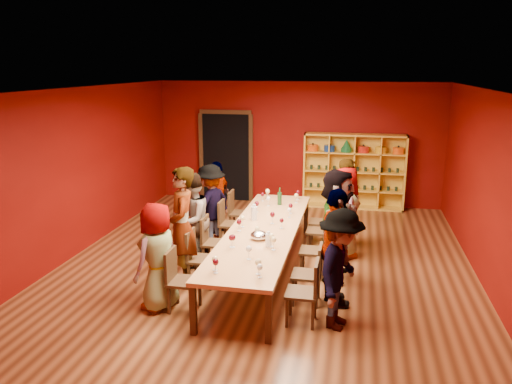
# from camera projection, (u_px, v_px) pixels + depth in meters

# --- Properties ---
(room_shell) EXTENTS (7.10, 9.10, 3.04)m
(room_shell) POSITION_uv_depth(u_px,v_px,m) (263.00, 185.00, 8.04)
(room_shell) COLOR #562C17
(room_shell) RESTS_ON ground
(tasting_table) EXTENTS (1.10, 4.50, 0.75)m
(tasting_table) POSITION_uv_depth(u_px,v_px,m) (263.00, 232.00, 8.24)
(tasting_table) COLOR tan
(tasting_table) RESTS_ON ground
(doorway) EXTENTS (1.40, 0.17, 2.30)m
(doorway) POSITION_uv_depth(u_px,v_px,m) (227.00, 156.00, 12.69)
(doorway) COLOR black
(doorway) RESTS_ON ground
(shelving_unit) EXTENTS (2.40, 0.40, 1.80)m
(shelving_unit) POSITION_uv_depth(u_px,v_px,m) (354.00, 168.00, 11.99)
(shelving_unit) COLOR gold
(shelving_unit) RESTS_ON ground
(chair_person_left_0) EXTENTS (0.42, 0.42, 0.89)m
(chair_person_left_0) POSITION_uv_depth(u_px,v_px,m) (179.00, 277.00, 7.00)
(chair_person_left_0) COLOR #321F10
(chair_person_left_0) RESTS_ON ground
(person_left_0) EXTENTS (0.66, 0.86, 1.55)m
(person_left_0) POSITION_uv_depth(u_px,v_px,m) (158.00, 257.00, 6.99)
(person_left_0) COLOR #D38E95
(person_left_0) RESTS_ON ground
(chair_person_left_1) EXTENTS (0.42, 0.42, 0.89)m
(chair_person_left_1) POSITION_uv_depth(u_px,v_px,m) (197.00, 255.00, 7.80)
(chair_person_left_1) COLOR #321F10
(chair_person_left_1) RESTS_ON ground
(person_left_1) EXTENTS (0.71, 0.82, 1.89)m
(person_left_1) POSITION_uv_depth(u_px,v_px,m) (182.00, 227.00, 7.74)
(person_left_1) COLOR #4D4D52
(person_left_1) RESTS_ON ground
(chair_person_left_2) EXTENTS (0.42, 0.42, 0.89)m
(chair_person_left_2) POSITION_uv_depth(u_px,v_px,m) (211.00, 239.00, 8.50)
(chair_person_left_2) COLOR #321F10
(chair_person_left_2) RESTS_ON ground
(person_left_2) EXTENTS (0.51, 0.83, 1.63)m
(person_left_2) POSITION_uv_depth(u_px,v_px,m) (191.00, 220.00, 8.49)
(person_left_2) COLOR #5077A6
(person_left_2) RESTS_ON ground
(chair_person_left_3) EXTENTS (0.42, 0.42, 0.89)m
(chair_person_left_3) POSITION_uv_depth(u_px,v_px,m) (227.00, 221.00, 9.51)
(chair_person_left_3) COLOR #321F10
(chair_person_left_3) RESTS_ON ground
(person_left_3) EXTENTS (0.79, 1.10, 1.58)m
(person_left_3) POSITION_uv_depth(u_px,v_px,m) (211.00, 205.00, 9.50)
(person_left_3) COLOR #5886B5
(person_left_3) RESTS_ON ground
(chair_person_left_4) EXTENTS (0.42, 0.42, 0.89)m
(chair_person_left_4) POSITION_uv_depth(u_px,v_px,m) (236.00, 210.00, 10.21)
(chair_person_left_4) COLOR #321F10
(chair_person_left_4) RESTS_ON ground
(person_left_4) EXTENTS (0.57, 0.94, 1.50)m
(person_left_4) POSITION_uv_depth(u_px,v_px,m) (218.00, 197.00, 10.22)
(person_left_4) COLOR #535358
(person_left_4) RESTS_ON ground
(chair_person_right_0) EXTENTS (0.42, 0.42, 0.89)m
(chair_person_right_0) POSITION_uv_depth(u_px,v_px,m) (308.00, 289.00, 6.62)
(chair_person_right_0) COLOR #321F10
(chair_person_right_0) RESTS_ON ground
(person_right_0) EXTENTS (0.66, 1.12, 1.62)m
(person_right_0) POSITION_uv_depth(u_px,v_px,m) (340.00, 270.00, 6.46)
(person_right_0) COLOR #5675B0
(person_right_0) RESTS_ON ground
(chair_person_right_1) EXTENTS (0.42, 0.42, 0.89)m
(chair_person_right_1) POSITION_uv_depth(u_px,v_px,m) (312.00, 271.00, 7.19)
(chair_person_right_1) COLOR #321F10
(chair_person_right_1) RESTS_ON ground
(person_right_1) EXTENTS (0.77, 1.11, 1.74)m
(person_right_1) POSITION_uv_depth(u_px,v_px,m) (335.00, 248.00, 7.04)
(person_right_1) COLOR beige
(person_right_1) RESTS_ON ground
(chair_person_right_2) EXTENTS (0.42, 0.42, 0.89)m
(chair_person_right_2) POSITION_uv_depth(u_px,v_px,m) (318.00, 248.00, 8.12)
(chair_person_right_2) COLOR #321F10
(chair_person_right_2) RESTS_ON ground
(person_right_2) EXTENTS (0.60, 1.71, 1.82)m
(person_right_2) POSITION_uv_depth(u_px,v_px,m) (337.00, 225.00, 7.96)
(person_right_2) COLOR #454549
(person_right_2) RESTS_ON ground
(chair_person_right_3) EXTENTS (0.42, 0.42, 0.89)m
(chair_person_right_3) POSITION_uv_depth(u_px,v_px,m) (323.00, 228.00, 9.09)
(chair_person_right_3) COLOR #321F10
(chair_person_right_3) RESTS_ON ground
(person_right_3) EXTENTS (0.69, 0.90, 1.64)m
(person_right_3) POSITION_uv_depth(u_px,v_px,m) (345.00, 212.00, 8.93)
(person_right_3) COLOR #48484D
(person_right_3) RESTS_ON ground
(chair_person_right_4) EXTENTS (0.42, 0.42, 0.89)m
(chair_person_right_4) POSITION_uv_depth(u_px,v_px,m) (325.00, 219.00, 9.61)
(chair_person_right_4) COLOR #321F10
(chair_person_right_4) RESTS_ON ground
(person_right_4) EXTENTS (0.55, 0.69, 1.70)m
(person_right_4) POSITION_uv_depth(u_px,v_px,m) (348.00, 203.00, 9.44)
(person_right_4) COLOR #4E4E53
(person_right_4) RESTS_ON ground
(wine_glass_0) EXTENTS (0.08, 0.08, 0.20)m
(wine_glass_0) POSITION_uv_depth(u_px,v_px,m) (233.00, 238.00, 7.37)
(wine_glass_0) COLOR white
(wine_glass_0) RESTS_ON tasting_table
(wine_glass_1) EXTENTS (0.08, 0.08, 0.21)m
(wine_glass_1) POSITION_uv_depth(u_px,v_px,m) (274.00, 240.00, 7.26)
(wine_glass_1) COLOR white
(wine_glass_1) RESTS_ON tasting_table
(wine_glass_2) EXTENTS (0.07, 0.07, 0.18)m
(wine_glass_2) POSITION_uv_depth(u_px,v_px,m) (289.00, 211.00, 8.83)
(wine_glass_2) COLOR white
(wine_glass_2) RESTS_ON tasting_table
(wine_glass_3) EXTENTS (0.08, 0.08, 0.19)m
(wine_glass_3) POSITION_uv_depth(u_px,v_px,m) (296.00, 196.00, 9.78)
(wine_glass_3) COLOR white
(wine_glass_3) RESTS_ON tasting_table
(wine_glass_4) EXTENTS (0.08, 0.08, 0.20)m
(wine_glass_4) POSITION_uv_depth(u_px,v_px,m) (242.00, 219.00, 8.29)
(wine_glass_4) COLOR white
(wine_glass_4) RESTS_ON tasting_table
(wine_glass_5) EXTENTS (0.08, 0.08, 0.21)m
(wine_glass_5) POSITION_uv_depth(u_px,v_px,m) (257.00, 204.00, 9.15)
(wine_glass_5) COLOR white
(wine_glass_5) RESTS_ON tasting_table
(wine_glass_6) EXTENTS (0.08, 0.08, 0.20)m
(wine_glass_6) POSITION_uv_depth(u_px,v_px,m) (216.00, 263.00, 6.45)
(wine_glass_6) COLOR white
(wine_glass_6) RESTS_ON tasting_table
(wine_glass_7) EXTENTS (0.08, 0.08, 0.21)m
(wine_glass_7) POSITION_uv_depth(u_px,v_px,m) (215.00, 260.00, 6.54)
(wine_glass_7) COLOR white
(wine_glass_7) RESTS_ON tasting_table
(wine_glass_8) EXTENTS (0.09, 0.09, 0.22)m
(wine_glass_8) POSITION_uv_depth(u_px,v_px,m) (268.00, 192.00, 10.01)
(wine_glass_8) COLOR white
(wine_glass_8) RESTS_ON tasting_table
(wine_glass_9) EXTENTS (0.07, 0.07, 0.18)m
(wine_glass_9) POSITION_uv_depth(u_px,v_px,m) (255.00, 209.00, 8.93)
(wine_glass_9) COLOR white
(wine_glass_9) RESTS_ON tasting_table
(wine_glass_10) EXTENTS (0.08, 0.08, 0.19)m
(wine_glass_10) POSITION_uv_depth(u_px,v_px,m) (291.00, 206.00, 9.06)
(wine_glass_10) COLOR white
(wine_glass_10) RESTS_ON tasting_table
(wine_glass_11) EXTENTS (0.08, 0.08, 0.21)m
(wine_glass_11) POSITION_uv_depth(u_px,v_px,m) (272.00, 215.00, 8.48)
(wine_glass_11) COLOR white
(wine_glass_11) RESTS_ON tasting_table
(wine_glass_12) EXTENTS (0.08, 0.08, 0.19)m
(wine_glass_12) POSITION_uv_depth(u_px,v_px,m) (260.00, 268.00, 6.32)
(wine_glass_12) COLOR white
(wine_glass_12) RESTS_ON tasting_table
(wine_glass_13) EXTENTS (0.07, 0.07, 0.18)m
(wine_glass_13) POSITION_uv_depth(u_px,v_px,m) (282.00, 221.00, 8.25)
(wine_glass_13) COLOR white
(wine_glass_13) RESTS_ON tasting_table
(wine_glass_14) EXTENTS (0.07, 0.07, 0.18)m
(wine_glass_14) POSITION_uv_depth(u_px,v_px,m) (263.00, 195.00, 9.90)
(wine_glass_14) COLOR white
(wine_glass_14) RESTS_ON tasting_table
(wine_glass_15) EXTENTS (0.08, 0.08, 0.21)m
(wine_glass_15) POSITION_uv_depth(u_px,v_px,m) (249.00, 249.00, 6.91)
(wine_glass_15) COLOR white
(wine_glass_15) RESTS_ON tasting_table
(wine_glass_16) EXTENTS (0.08, 0.08, 0.19)m
(wine_glass_16) POSITION_uv_depth(u_px,v_px,m) (268.00, 199.00, 9.55)
(wine_glass_16) COLOR white
(wine_glass_16) RESTS_ON tasting_table
(wine_glass_17) EXTENTS (0.08, 0.08, 0.20)m
(wine_glass_17) POSITION_uv_depth(u_px,v_px,m) (239.00, 222.00, 8.10)
(wine_glass_17) COLOR white
(wine_glass_17) RESTS_ON tasting_table
(wine_glass_18) EXTENTS (0.08, 0.08, 0.20)m
(wine_glass_18) POSITION_uv_depth(u_px,v_px,m) (231.00, 238.00, 7.37)
(wine_glass_18) COLOR white
(wine_glass_18) RESTS_ON tasting_table
(wine_glass_19) EXTENTS (0.08, 0.08, 0.19)m
(wine_glass_19) POSITION_uv_depth(u_px,v_px,m) (298.00, 193.00, 10.00)
(wine_glass_19) COLOR white
(wine_glass_19) RESTS_ON tasting_table
(wine_glass_20) EXTENTS (0.09, 0.09, 0.21)m
(wine_glass_20) POSITION_uv_depth(u_px,v_px,m) (271.00, 237.00, 7.39)
(wine_glass_20) COLOR white
(wine_glass_20) RESTS_ON tasting_table
(wine_glass_21) EXTENTS (0.08, 0.08, 0.19)m
(wine_glass_21) POSITION_uv_depth(u_px,v_px,m) (257.00, 229.00, 7.78)
(wine_glass_21) COLOR white
(wine_glass_21) RESTS_ON tasting_table
(wine_glass_22) EXTENTS (0.09, 0.09, 0.22)m
(wine_glass_22) POSITION_uv_depth(u_px,v_px,m) (258.00, 263.00, 6.41)
(wine_glass_22) COLOR white
(wine_glass_22) RESTS_ON tasting_table
(spittoon_bowl) EXTENTS (0.27, 0.27, 0.15)m
(spittoon_bowl) POSITION_uv_depth(u_px,v_px,m) (259.00, 236.00, 7.73)
(spittoon_bowl) COLOR silver
(spittoon_bowl) RESTS_ON tasting_table
(carafe_a) EXTENTS (0.13, 0.13, 0.28)m
(carafe_a) POSITION_uv_depth(u_px,v_px,m) (254.00, 213.00, 8.70)
(carafe_a) COLOR white
(carafe_a) RESTS_ON tasting_table
(carafe_b) EXTENTS (0.12, 0.12, 0.24)m
(carafe_b) POSITION_uv_depth(u_px,v_px,m) (268.00, 240.00, 7.42)
(carafe_b) COLOR white
(carafe_b) RESTS_ON tasting_table
(wine_bottle) EXTENTS (0.09, 0.09, 0.34)m
(wine_bottle) POSITION_uv_depth(u_px,v_px,m) (280.00, 198.00, 9.64)
(wine_bottle) COLOR #133619
(wine_bottle) RESTS_ON tasting_table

